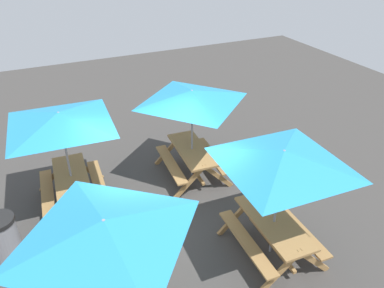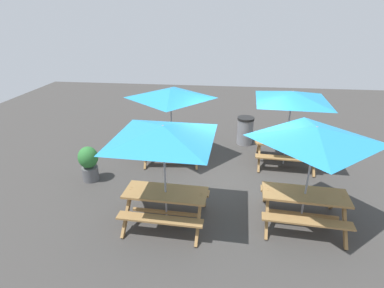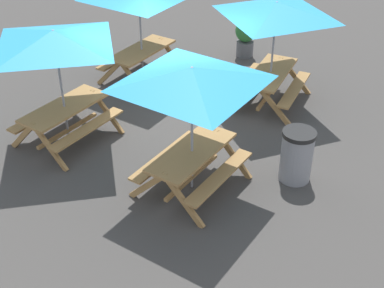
{
  "view_description": "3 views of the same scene",
  "coord_description": "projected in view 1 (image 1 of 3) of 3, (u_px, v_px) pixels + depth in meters",
  "views": [
    {
      "loc": [
        -5.68,
        1.91,
        5.49
      ],
      "look_at": [
        1.45,
        -1.38,
        0.9
      ],
      "focal_mm": 35.0,
      "sensor_mm": 36.0,
      "label": 1
    },
    {
      "loc": [
        -0.32,
        -7.08,
        4.34
      ],
      "look_at": [
        -1.25,
        0.64,
        0.9
      ],
      "focal_mm": 28.0,
      "sensor_mm": 36.0,
      "label": 2
    },
    {
      "loc": [
        7.92,
        5.28,
        5.78
      ],
      "look_at": [
        1.52,
        1.51,
        0.9
      ],
      "focal_mm": 50.0,
      "sensor_mm": 36.0,
      "label": 3
    }
  ],
  "objects": [
    {
      "name": "picnic_table_3",
      "position": [
        106.0,
        238.0,
        4.85
      ],
      "size": [
        2.19,
        2.19,
        2.34
      ],
      "rotation": [
        0.0,
        0.0,
        0.1
      ],
      "color": "olive",
      "rests_on": "ground"
    },
    {
      "name": "trash_bin_gray",
      "position": [
        3.0,
        239.0,
        6.89
      ],
      "size": [
        0.59,
        0.59,
        0.98
      ],
      "color": "gray",
      "rests_on": "ground"
    },
    {
      "name": "picnic_table_0",
      "position": [
        192.0,
        103.0,
        8.54
      ],
      "size": [
        2.13,
        2.13,
        2.34
      ],
      "rotation": [
        0.0,
        0.0,
        -0.07
      ],
      "color": "olive",
      "rests_on": "ground"
    },
    {
      "name": "picnic_table_1",
      "position": [
        282.0,
        166.0,
        6.3
      ],
      "size": [
        2.83,
        2.83,
        2.34
      ],
      "rotation": [
        0.0,
        0.0,
        -0.04
      ],
      "color": "olive",
      "rests_on": "ground"
    },
    {
      "name": "ground_plane",
      "position": [
        162.0,
        226.0,
        7.92
      ],
      "size": [
        24.0,
        24.0,
        0.0
      ],
      "primitive_type": "plane",
      "color": "#3D3A38",
      "rests_on": "ground"
    },
    {
      "name": "picnic_table_2",
      "position": [
        61.0,
        126.0,
        7.56
      ],
      "size": [
        2.82,
        2.82,
        2.34
      ],
      "rotation": [
        0.0,
        0.0,
        -0.06
      ],
      "color": "olive",
      "rests_on": "ground"
    }
  ]
}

